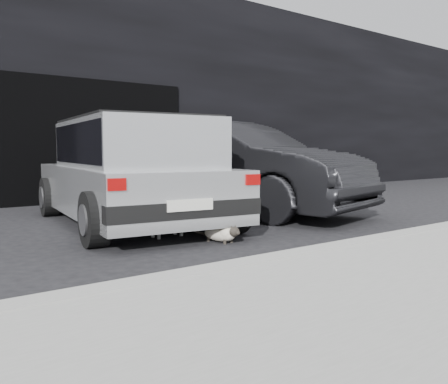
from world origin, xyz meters
TOP-DOWN VIEW (x-y plane):
  - ground at (0.00, 0.00)m, footprint 80.00×80.00m
  - building_facade at (1.00, 6.00)m, footprint 34.00×4.00m
  - garage_opening at (1.00, 3.99)m, footprint 4.00×0.10m
  - curb at (1.00, -2.60)m, footprint 18.00×0.25m
  - silver_hatchback at (0.14, 0.60)m, footprint 2.53×4.45m
  - second_car at (2.18, 0.84)m, footprint 2.87×5.22m
  - cat_siamese at (0.38, -1.31)m, footprint 0.31×0.67m
  - cat_white at (0.09, -0.58)m, footprint 0.86×0.31m

SIDE VIEW (x-z plane):
  - ground at x=0.00m, z-range 0.00..0.00m
  - curb at x=1.00m, z-range 0.00..0.12m
  - cat_siamese at x=0.38m, z-range -0.01..0.23m
  - cat_white at x=0.09m, z-range -0.01..0.39m
  - second_car at x=2.18m, z-range 0.00..1.63m
  - silver_hatchback at x=0.14m, z-range 0.07..1.63m
  - garage_opening at x=1.00m, z-range 0.00..2.60m
  - building_facade at x=1.00m, z-range 0.00..5.00m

